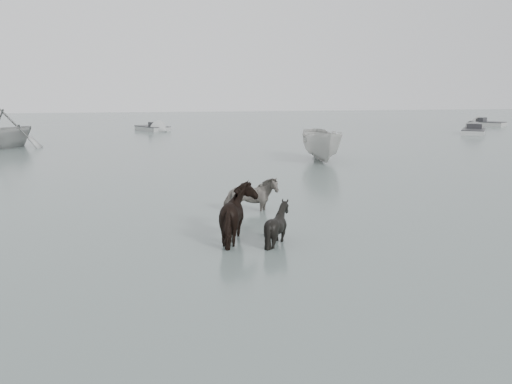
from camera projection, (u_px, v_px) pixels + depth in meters
ground at (271, 240)px, 13.78m from camera, size 140.00×140.00×0.00m
pony_pinto at (250, 189)px, 16.81m from camera, size 1.68×0.91×1.35m
pony_dark at (242, 208)px, 13.64m from camera, size 1.61×1.80×1.61m
pony_black at (278, 217)px, 13.46m from camera, size 1.37×1.29×1.25m
rowboat_trail at (7, 127)px, 34.22m from camera, size 5.65×5.96×2.47m
boat_small at (322, 143)px, 28.19m from camera, size 2.23×4.71×1.76m
skiff_port at (474, 129)px, 44.11m from camera, size 4.07×4.93×0.75m
skiff_mid at (152, 126)px, 47.38m from camera, size 3.57×4.88×0.75m
skiff_star at (488, 122)px, 53.22m from camera, size 3.84×4.27×0.75m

